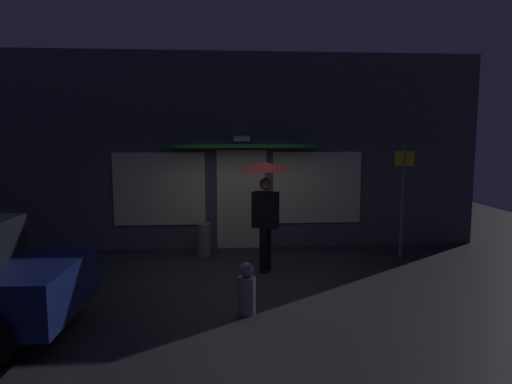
# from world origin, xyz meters

# --- Properties ---
(ground_plane) EXTENTS (18.00, 18.00, 0.00)m
(ground_plane) POSITION_xyz_m (0.00, 0.00, 0.00)
(ground_plane) COLOR #26262B
(building_facade) EXTENTS (10.74, 1.00, 4.32)m
(building_facade) POSITION_xyz_m (-0.00, 2.34, 2.14)
(building_facade) COLOR #4C4C56
(building_facade) RESTS_ON ground
(person_with_umbrella) EXTENTS (1.05, 1.05, 2.05)m
(person_with_umbrella) POSITION_xyz_m (0.35, 0.35, 1.56)
(person_with_umbrella) COLOR black
(person_with_umbrella) RESTS_ON ground
(street_sign_post) EXTENTS (0.40, 0.07, 2.30)m
(street_sign_post) POSITION_xyz_m (3.24, 1.08, 1.31)
(street_sign_post) COLOR #595B60
(street_sign_post) RESTS_ON ground
(sidewalk_bollard) EXTENTS (0.30, 0.30, 0.68)m
(sidewalk_bollard) POSITION_xyz_m (-0.84, 1.59, 0.34)
(sidewalk_bollard) COLOR slate
(sidewalk_bollard) RESTS_ON ground
(fire_hydrant) EXTENTS (0.26, 0.26, 0.75)m
(fire_hydrant) POSITION_xyz_m (-0.13, -1.72, 0.34)
(fire_hydrant) COLOR gray
(fire_hydrant) RESTS_ON ground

